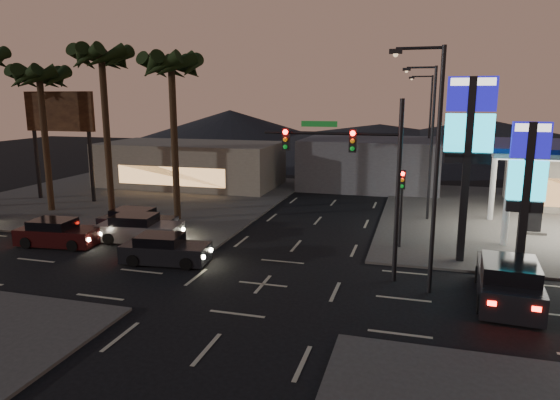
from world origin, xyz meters
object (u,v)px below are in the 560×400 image
(pylon_sign_tall, at_px, (469,133))
(car_lane_a_mid, at_px, (57,233))
(car_lane_a_front, at_px, (165,250))
(car_lane_b_mid, at_px, (137,222))
(pylon_sign_short, at_px, (528,175))
(traffic_signal_mast, at_px, (358,163))
(suv_station, at_px, (508,282))
(car_lane_b_front, at_px, (139,229))

(pylon_sign_tall, bearing_deg, car_lane_a_mid, -172.04)
(car_lane_a_front, xyz_separation_m, car_lane_b_mid, (-4.26, 4.43, 0.04))
(car_lane_b_mid, bearing_deg, car_lane_a_mid, -130.78)
(pylon_sign_short, relative_size, car_lane_b_mid, 1.51)
(traffic_signal_mast, xyz_separation_m, suv_station, (6.24, -1.09, -4.41))
(traffic_signal_mast, xyz_separation_m, car_lane_b_mid, (-13.58, 3.91, -4.53))
(car_lane_a_mid, relative_size, car_lane_b_mid, 0.99)
(pylon_sign_tall, height_order, car_lane_b_mid, pylon_sign_tall)
(car_lane_b_mid, bearing_deg, car_lane_a_front, -46.10)
(traffic_signal_mast, xyz_separation_m, car_lane_a_front, (-9.32, -0.52, -4.57))
(traffic_signal_mast, bearing_deg, suv_station, -9.88)
(pylon_sign_short, height_order, car_lane_b_mid, pylon_sign_short)
(pylon_sign_tall, relative_size, suv_station, 1.66)
(pylon_sign_tall, bearing_deg, car_lane_a_front, -164.02)
(pylon_sign_short, relative_size, car_lane_a_mid, 1.52)
(pylon_sign_tall, bearing_deg, pylon_sign_short, -21.80)
(car_lane_a_front, xyz_separation_m, suv_station, (15.56, -0.57, 0.16))
(pylon_sign_tall, distance_m, car_lane_a_mid, 22.19)
(pylon_sign_short, bearing_deg, suv_station, -105.63)
(traffic_signal_mast, relative_size, car_lane_b_mid, 1.72)
(car_lane_a_front, bearing_deg, car_lane_b_mid, 133.90)
(traffic_signal_mast, bearing_deg, car_lane_a_mid, 178.11)
(pylon_sign_tall, relative_size, car_lane_a_front, 2.00)
(pylon_sign_short, relative_size, car_lane_a_front, 1.56)
(pylon_sign_short, height_order, car_lane_a_front, pylon_sign_short)
(pylon_sign_short, xyz_separation_m, suv_station, (-1.01, -3.60, -3.84))
(pylon_sign_tall, relative_size, car_lane_b_mid, 1.94)
(car_lane_b_front, xyz_separation_m, car_lane_b_mid, (-1.03, 1.44, -0.02))
(car_lane_b_front, bearing_deg, pylon_sign_short, 0.12)
(traffic_signal_mast, height_order, suv_station, traffic_signal_mast)
(suv_station, bearing_deg, pylon_sign_short, 74.37)
(pylon_sign_tall, bearing_deg, car_lane_b_mid, 178.75)
(traffic_signal_mast, bearing_deg, pylon_sign_short, 19.13)
(pylon_sign_short, height_order, suv_station, pylon_sign_short)
(car_lane_b_mid, bearing_deg, suv_station, -14.15)
(car_lane_a_front, height_order, car_lane_b_mid, car_lane_b_mid)
(car_lane_a_front, bearing_deg, pylon_sign_tall, 15.98)
(car_lane_a_front, xyz_separation_m, car_lane_b_front, (-3.23, 2.99, 0.06))
(pylon_sign_tall, height_order, car_lane_b_front, pylon_sign_tall)
(car_lane_b_mid, height_order, suv_station, suv_station)
(pylon_sign_short, bearing_deg, car_lane_b_front, -179.88)
(traffic_signal_mast, relative_size, suv_station, 1.47)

